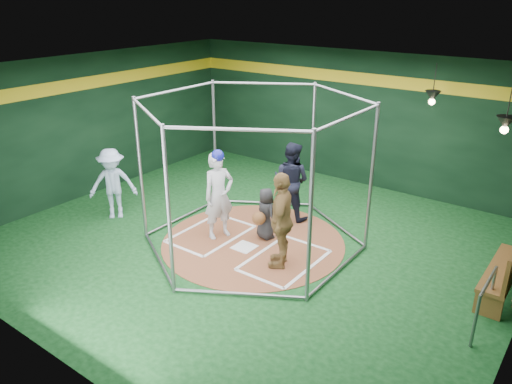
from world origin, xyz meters
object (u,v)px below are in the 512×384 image
Objects in this scene: umpire at (291,181)px; dugout_bench at (510,265)px; visitor_leopard at (281,220)px; batter_figure at (219,194)px.

umpire reaches higher than dugout_bench.
visitor_leopard is at bearing -158.11° from dugout_bench.
dugout_bench is (5.38, 1.26, -0.39)m from batter_figure.
umpire is 0.94× the size of dugout_bench.
batter_figure is 1.83m from umpire.
batter_figure is 1.03× the size of visitor_leopard.
dugout_bench is (3.67, 1.47, -0.37)m from visitor_leopard.
batter_figure is at bearing -122.60° from visitor_leopard.
batter_figure is 5.54m from dugout_bench.
batter_figure is 1.07× the size of umpire.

